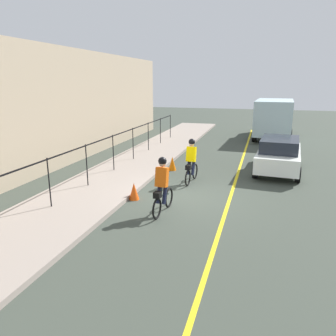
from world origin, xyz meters
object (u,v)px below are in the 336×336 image
Objects in this scene: patrol_sedan at (279,154)px; traffic_cone_far at (172,163)px; box_truck_background at (274,117)px; cyclist_lead at (191,161)px; traffic_cone_near at (134,191)px; cyclist_follow at (162,186)px.

traffic_cone_far is at bearing 107.99° from patrol_sedan.
box_truck_background is at bearing -23.46° from traffic_cone_far.
cyclist_lead is at bearing 167.67° from box_truck_background.
traffic_cone_near is 0.93× the size of traffic_cone_far.
cyclist_follow is 5.29m from traffic_cone_far.
cyclist_follow is at bearing -125.45° from traffic_cone_near.
cyclist_lead is 3.02× the size of traffic_cone_near.
box_truck_background is (12.35, -3.36, 0.64)m from cyclist_lead.
patrol_sedan reaches higher than traffic_cone_far.
box_truck_background is 10.48× the size of traffic_cone_far.
box_truck_background is at bearing -11.15° from cyclist_lead.
traffic_cone_far is (-1.13, 4.74, -0.50)m from patrol_sedan.
box_truck_background reaches higher than cyclist_lead.
patrol_sedan is at bearing -176.40° from box_truck_background.
traffic_cone_near is at bearing 164.79° from box_truck_background.
box_truck_background is at bearing -18.12° from traffic_cone_near.
cyclist_lead is 3.46m from cyclist_follow.
cyclist_follow is 3.02× the size of traffic_cone_near.
patrol_sedan is 7.50× the size of traffic_cone_near.
cyclist_follow reaches higher than traffic_cone_near.
traffic_cone_near is at bearing 141.54° from patrol_sedan.
cyclist_lead reaches higher than traffic_cone_far.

